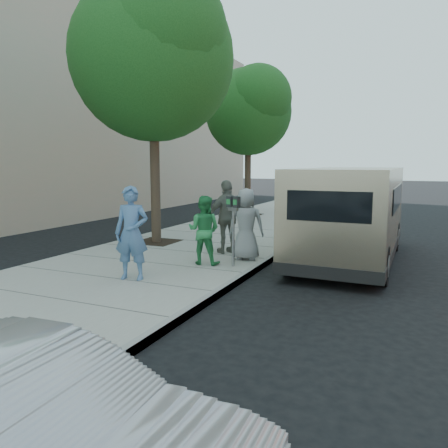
{
  "coord_description": "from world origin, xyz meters",
  "views": [
    {
      "loc": [
        4.71,
        -8.47,
        2.46
      ],
      "look_at": [
        0.75,
        0.47,
        1.1
      ],
      "focal_mm": 35.0,
      "sensor_mm": 36.0,
      "label": 1
    }
  ],
  "objects_px": {
    "tree_near": "(154,52)",
    "parking_meter": "(233,216)",
    "person_officer": "(132,233)",
    "person_green_shirt": "(204,230)",
    "sedan": "(26,439)",
    "person_gray_shirt": "(246,224)",
    "van": "(351,212)",
    "tree_far": "(249,108)",
    "person_striped_polo": "(227,217)"
  },
  "relations": [
    {
      "from": "parking_meter",
      "to": "tree_far",
      "type": "bearing_deg",
      "value": 125.9
    },
    {
      "from": "tree_near",
      "to": "person_green_shirt",
      "type": "relative_size",
      "value": 4.75
    },
    {
      "from": "parking_meter",
      "to": "person_green_shirt",
      "type": "height_order",
      "value": "parking_meter"
    },
    {
      "from": "parking_meter",
      "to": "person_green_shirt",
      "type": "distance_m",
      "value": 0.79
    },
    {
      "from": "tree_near",
      "to": "person_gray_shirt",
      "type": "relative_size",
      "value": 4.35
    },
    {
      "from": "tree_far",
      "to": "tree_near",
      "type": "bearing_deg",
      "value": -90.0
    },
    {
      "from": "person_gray_shirt",
      "to": "person_striped_polo",
      "type": "distance_m",
      "value": 0.92
    },
    {
      "from": "tree_near",
      "to": "person_striped_polo",
      "type": "bearing_deg",
      "value": -13.9
    },
    {
      "from": "person_gray_shirt",
      "to": "person_striped_polo",
      "type": "height_order",
      "value": "person_striped_polo"
    },
    {
      "from": "sedan",
      "to": "parking_meter",
      "type": "bearing_deg",
      "value": 7.81
    },
    {
      "from": "tree_near",
      "to": "tree_far",
      "type": "height_order",
      "value": "tree_near"
    },
    {
      "from": "person_green_shirt",
      "to": "person_gray_shirt",
      "type": "xyz_separation_m",
      "value": [
        0.72,
        0.83,
        0.07
      ]
    },
    {
      "from": "person_gray_shirt",
      "to": "tree_near",
      "type": "bearing_deg",
      "value": -37.12
    },
    {
      "from": "van",
      "to": "sedan",
      "type": "height_order",
      "value": "van"
    },
    {
      "from": "parking_meter",
      "to": "person_striped_polo",
      "type": "relative_size",
      "value": 0.84
    },
    {
      "from": "parking_meter",
      "to": "person_striped_polo",
      "type": "xyz_separation_m",
      "value": [
        -0.71,
        1.32,
        -0.2
      ]
    },
    {
      "from": "parking_meter",
      "to": "person_striped_polo",
      "type": "height_order",
      "value": "person_striped_polo"
    },
    {
      "from": "van",
      "to": "tree_far",
      "type": "bearing_deg",
      "value": 127.89
    },
    {
      "from": "tree_near",
      "to": "sedan",
      "type": "height_order",
      "value": "tree_near"
    },
    {
      "from": "tree_far",
      "to": "parking_meter",
      "type": "distance_m",
      "value": 10.69
    },
    {
      "from": "van",
      "to": "person_gray_shirt",
      "type": "bearing_deg",
      "value": -143.22
    },
    {
      "from": "tree_near",
      "to": "parking_meter",
      "type": "relative_size",
      "value": 4.75
    },
    {
      "from": "tree_far",
      "to": "sedan",
      "type": "height_order",
      "value": "tree_far"
    },
    {
      "from": "sedan",
      "to": "person_striped_polo",
      "type": "bearing_deg",
      "value": 10.8
    },
    {
      "from": "parking_meter",
      "to": "person_officer",
      "type": "relative_size",
      "value": 0.85
    },
    {
      "from": "person_officer",
      "to": "person_striped_polo",
      "type": "distance_m",
      "value": 3.24
    },
    {
      "from": "sedan",
      "to": "person_officer",
      "type": "height_order",
      "value": "person_officer"
    },
    {
      "from": "sedan",
      "to": "person_gray_shirt",
      "type": "relative_size",
      "value": 2.07
    },
    {
      "from": "sedan",
      "to": "person_officer",
      "type": "xyz_separation_m",
      "value": [
        -2.8,
        5.12,
        0.5
      ]
    },
    {
      "from": "parking_meter",
      "to": "person_striped_polo",
      "type": "distance_m",
      "value": 1.51
    },
    {
      "from": "parking_meter",
      "to": "sedan",
      "type": "height_order",
      "value": "parking_meter"
    },
    {
      "from": "van",
      "to": "person_officer",
      "type": "relative_size",
      "value": 3.39
    },
    {
      "from": "tree_far",
      "to": "sedan",
      "type": "xyz_separation_m",
      "value": [
        4.62,
        -16.51,
        -4.29
      ]
    },
    {
      "from": "tree_far",
      "to": "sedan",
      "type": "bearing_deg",
      "value": -74.38
    },
    {
      "from": "person_officer",
      "to": "person_green_shirt",
      "type": "distance_m",
      "value": 1.92
    },
    {
      "from": "tree_near",
      "to": "parking_meter",
      "type": "height_order",
      "value": "tree_near"
    },
    {
      "from": "person_officer",
      "to": "person_striped_polo",
      "type": "relative_size",
      "value": 0.99
    },
    {
      "from": "sedan",
      "to": "person_green_shirt",
      "type": "distance_m",
      "value": 7.21
    },
    {
      "from": "parking_meter",
      "to": "sedan",
      "type": "bearing_deg",
      "value": -61.65
    },
    {
      "from": "van",
      "to": "sedan",
      "type": "xyz_separation_m",
      "value": [
        -0.85,
        -9.35,
        -0.65
      ]
    },
    {
      "from": "parking_meter",
      "to": "van",
      "type": "bearing_deg",
      "value": 64.02
    },
    {
      "from": "tree_near",
      "to": "person_officer",
      "type": "distance_m",
      "value": 6.12
    },
    {
      "from": "tree_near",
      "to": "tree_far",
      "type": "bearing_deg",
      "value": 90.0
    },
    {
      "from": "sedan",
      "to": "person_striped_polo",
      "type": "distance_m",
      "value": 8.56
    },
    {
      "from": "tree_far",
      "to": "parking_meter",
      "type": "relative_size",
      "value": 4.09
    },
    {
      "from": "sedan",
      "to": "person_officer",
      "type": "bearing_deg",
      "value": 25.28
    },
    {
      "from": "tree_far",
      "to": "person_green_shirt",
      "type": "bearing_deg",
      "value": -75.21
    },
    {
      "from": "van",
      "to": "person_officer",
      "type": "distance_m",
      "value": 5.59
    },
    {
      "from": "parking_meter",
      "to": "person_gray_shirt",
      "type": "xyz_separation_m",
      "value": [
        0.02,
        0.76,
        -0.28
      ]
    },
    {
      "from": "tree_far",
      "to": "person_officer",
      "type": "xyz_separation_m",
      "value": [
        1.82,
        -11.39,
        -3.8
      ]
    }
  ]
}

